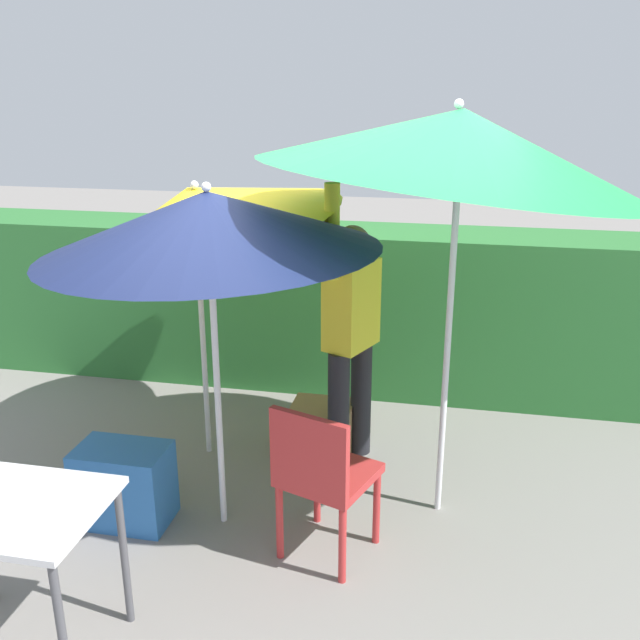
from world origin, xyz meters
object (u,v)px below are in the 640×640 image
(crate_cardboard, at_px, (322,429))
(folding_table, at_px, (10,523))
(person_vendor, at_px, (351,329))
(chair_plastic, at_px, (322,473))
(cooler_box, at_px, (124,485))
(umbrella_rainbow, at_px, (208,222))
(umbrella_orange, at_px, (458,145))
(umbrella_yellow, at_px, (196,212))

(crate_cardboard, xyz_separation_m, folding_table, (-0.94, -1.99, 0.49))
(person_vendor, xyz_separation_m, folding_table, (-1.14, -1.93, -0.27))
(chair_plastic, height_order, cooler_box, chair_plastic)
(cooler_box, bearing_deg, umbrella_rainbow, 10.11)
(umbrella_orange, distance_m, umbrella_yellow, 1.65)
(umbrella_yellow, bearing_deg, crate_cardboard, 12.33)
(umbrella_rainbow, xyz_separation_m, chair_plastic, (0.62, -0.20, -1.24))
(umbrella_yellow, bearing_deg, folding_table, -95.78)
(chair_plastic, bearing_deg, crate_cardboard, 101.43)
(umbrella_rainbow, relative_size, person_vendor, 1.04)
(person_vendor, bearing_deg, umbrella_rainbow, -126.07)
(umbrella_rainbow, bearing_deg, folding_table, -115.79)
(umbrella_orange, bearing_deg, cooler_box, -164.29)
(umbrella_rainbow, distance_m, umbrella_orange, 1.32)
(umbrella_rainbow, bearing_deg, crate_cardboard, 65.49)
(person_vendor, bearing_deg, umbrella_orange, -35.90)
(person_vendor, bearing_deg, umbrella_yellow, -173.44)
(chair_plastic, distance_m, crate_cardboard, 1.16)
(crate_cardboard, bearing_deg, umbrella_yellow, -167.67)
(crate_cardboard, distance_m, folding_table, 2.25)
(umbrella_yellow, height_order, cooler_box, umbrella_yellow)
(crate_cardboard, bearing_deg, umbrella_rainbow, -114.51)
(umbrella_rainbow, height_order, cooler_box, umbrella_rainbow)
(umbrella_orange, height_order, umbrella_yellow, umbrella_orange)
(person_vendor, xyz_separation_m, cooler_box, (-1.16, -0.93, -0.70))
(umbrella_yellow, distance_m, person_vendor, 1.21)
(chair_plastic, bearing_deg, umbrella_orange, 45.90)
(umbrella_rainbow, relative_size, crate_cardboard, 4.78)
(umbrella_rainbow, height_order, chair_plastic, umbrella_rainbow)
(umbrella_rainbow, distance_m, crate_cardboard, 1.85)
(cooler_box, xyz_separation_m, folding_table, (0.02, -1.00, 0.43))
(person_vendor, height_order, chair_plastic, person_vendor)
(chair_plastic, height_order, folding_table, chair_plastic)
(umbrella_rainbow, relative_size, cooler_box, 3.75)
(umbrella_yellow, relative_size, chair_plastic, 2.39)
(umbrella_yellow, xyz_separation_m, cooler_box, (-0.21, -0.82, -1.43))
(umbrella_orange, relative_size, chair_plastic, 2.77)
(umbrella_orange, xyz_separation_m, umbrella_yellow, (-1.55, 0.32, -0.45))
(cooler_box, bearing_deg, folding_table, -88.81)
(umbrella_rainbow, xyz_separation_m, umbrella_yellow, (-0.35, 0.72, -0.09))
(umbrella_yellow, distance_m, crate_cardboard, 1.67)
(umbrella_rainbow, distance_m, folding_table, 1.64)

